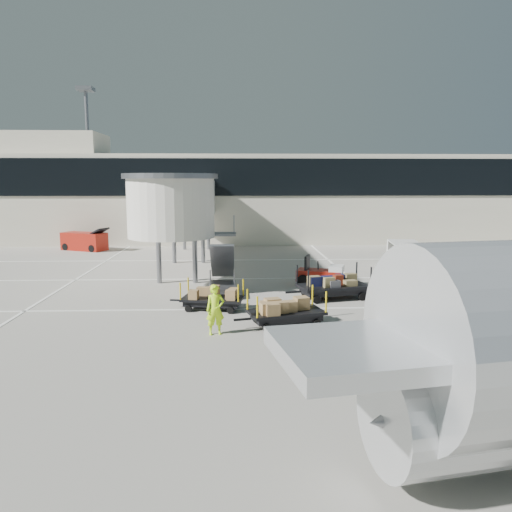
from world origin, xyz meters
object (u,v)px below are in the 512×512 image
(ground_worker, at_px, (215,310))
(belt_loader, at_px, (85,241))
(suitcase_cart, at_px, (335,287))
(minivan, at_px, (406,253))
(baggage_tug, at_px, (321,275))
(box_cart_far, at_px, (212,298))
(box_cart_near, at_px, (290,311))

(ground_worker, xyz_separation_m, belt_loader, (-11.73, 23.51, -0.21))
(suitcase_cart, relative_size, minivan, 0.89)
(baggage_tug, relative_size, box_cart_far, 0.80)
(minivan, bearing_deg, baggage_tug, -133.31)
(minivan, bearing_deg, box_cart_near, -116.73)
(box_cart_near, bearing_deg, suitcase_cart, 44.17)
(box_cart_near, height_order, box_cart_far, box_cart_near)
(ground_worker, height_order, belt_loader, belt_loader)
(box_cart_far, distance_m, minivan, 15.64)
(suitcase_cart, xyz_separation_m, box_cart_near, (-2.66, -4.44, -0.02))
(ground_worker, relative_size, belt_loader, 0.45)
(belt_loader, bearing_deg, baggage_tug, -16.21)
(box_cart_far, relative_size, belt_loader, 0.80)
(suitcase_cart, bearing_deg, minivan, 39.21)
(ground_worker, xyz_separation_m, minivan, (11.80, 13.62, 0.08))
(minivan, bearing_deg, suitcase_cart, -118.96)
(baggage_tug, distance_m, minivan, 8.12)
(box_cart_near, height_order, ground_worker, ground_worker)
(suitcase_cart, xyz_separation_m, minivan, (6.23, 8.08, 0.44))
(baggage_tug, bearing_deg, belt_loader, 157.84)
(box_cart_near, bearing_deg, ground_worker, -174.10)
(suitcase_cart, distance_m, box_cart_near, 5.17)
(suitcase_cart, relative_size, ground_worker, 2.23)
(suitcase_cart, bearing_deg, belt_loader, 120.75)
(minivan, xyz_separation_m, belt_loader, (-23.53, 9.89, -0.29))
(ground_worker, bearing_deg, belt_loader, 104.74)
(box_cart_far, bearing_deg, minivan, 50.42)
(box_cart_near, relative_size, box_cart_far, 1.09)
(suitcase_cart, height_order, box_cart_far, suitcase_cart)
(ground_worker, bearing_deg, suitcase_cart, 33.03)
(ground_worker, relative_size, minivan, 0.40)
(box_cart_near, distance_m, minivan, 15.36)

